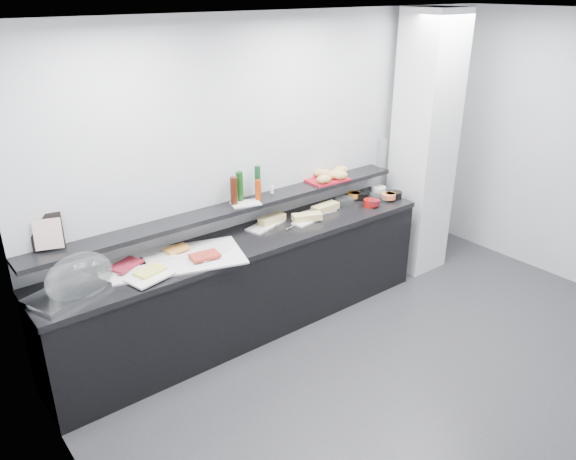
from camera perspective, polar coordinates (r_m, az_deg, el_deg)
ground at (r=4.67m, az=16.14°, el=-15.69°), size 5.00×5.00×0.00m
back_wall at (r=5.25m, az=0.16°, el=6.63°), size 5.00×0.02×2.70m
ceiling at (r=3.67m, az=21.13°, el=19.24°), size 5.00×5.00×0.00m
column at (r=6.04m, az=13.64°, el=8.26°), size 0.50×0.50×2.70m
buffet_cabinet at (r=5.01m, az=-4.04°, el=-5.83°), size 3.60×0.60×0.85m
counter_top at (r=4.81m, az=-4.19°, el=-1.16°), size 3.62×0.62×0.05m
wall_shelf at (r=4.84m, az=-5.44°, el=2.26°), size 3.60×0.25×0.04m
cloche_base at (r=4.21m, az=-21.57°, el=-6.06°), size 0.60×0.49×0.04m
cloche_dome at (r=4.17m, az=-20.42°, el=-4.49°), size 0.56×0.43×0.34m
linen_runner at (r=4.50m, az=-11.73°, el=-3.01°), size 1.22×0.83×0.01m
platter_meat_a at (r=4.45m, az=-15.95°, el=-3.57°), size 0.29×0.22×0.01m
food_meat_a at (r=4.43m, az=-16.16°, el=-3.44°), size 0.28×0.24×0.02m
platter_salmon at (r=4.55m, az=-13.30°, el=-2.66°), size 0.34×0.26×0.01m
food_salmon at (r=4.60m, az=-11.24°, el=-1.89°), size 0.19×0.12×0.02m
platter_cheese at (r=4.26m, az=-13.84°, el=-4.62°), size 0.36×0.29×0.01m
food_cheese at (r=4.29m, az=-13.86°, el=-4.07°), size 0.25×0.19×0.02m
platter_meat_b at (r=4.54m, az=-7.94°, el=-2.23°), size 0.33×0.26×0.01m
food_meat_b at (r=4.45m, az=-8.46°, el=-2.60°), size 0.24×0.17×0.02m
sandwich_plate_left at (r=5.04m, az=-2.30°, el=0.49°), size 0.42×0.27×0.01m
sandwich_food_left at (r=5.08m, az=-1.64°, el=1.14°), size 0.27×0.13×0.06m
tongs_left at (r=4.96m, az=-1.42°, el=0.24°), size 0.13×0.10×0.01m
sandwich_plate_mid at (r=5.13m, az=1.96°, el=0.94°), size 0.32×0.18×0.01m
sandwich_food_mid at (r=5.12m, az=1.94°, el=1.34°), size 0.29×0.20×0.06m
tongs_mid at (r=4.97m, az=0.35°, el=0.33°), size 0.16×0.05×0.01m
sandwich_plate_right at (r=5.33m, az=2.86°, el=1.80°), size 0.39×0.17×0.01m
sandwich_food_right at (r=5.35m, az=3.82°, el=2.31°), size 0.29×0.12×0.06m
tongs_right at (r=5.27m, az=3.48°, el=1.67°), size 0.16×0.03×0.01m
bowl_glass_fruit at (r=5.54m, az=5.77°, el=2.91°), size 0.22×0.22×0.07m
fill_glass_fruit at (r=5.69m, az=6.69°, el=3.57°), size 0.15×0.15×0.05m
bowl_black_jam at (r=5.72m, az=7.47°, el=3.49°), size 0.17×0.17×0.07m
fill_black_jam at (r=5.69m, az=6.82°, el=3.54°), size 0.13×0.13×0.05m
bowl_glass_cream at (r=5.94m, az=9.32°, el=4.16°), size 0.17×0.17×0.07m
fill_glass_cream at (r=5.90m, az=9.18°, el=4.14°), size 0.19×0.19×0.05m
bowl_red_jam at (r=5.54m, az=8.35°, el=2.74°), size 0.14×0.14×0.07m
fill_red_jam at (r=5.52m, az=8.70°, el=2.78°), size 0.12×0.12×0.05m
bowl_glass_salmon at (r=5.70m, az=9.29°, el=3.29°), size 0.23×0.23×0.07m
fill_glass_salmon at (r=5.71m, az=10.18°, el=3.40°), size 0.16×0.16×0.05m
bowl_black_fruit at (r=5.79m, az=10.83°, el=3.52°), size 0.15×0.15×0.07m
fill_black_fruit at (r=5.73m, az=10.36°, el=3.48°), size 0.11×0.11×0.05m
framed_print at (r=4.34m, az=-23.30°, el=-0.16°), size 0.23×0.13×0.26m
print_art at (r=4.29m, az=-23.21°, el=-0.40°), size 0.20×0.11×0.22m
condiment_tray at (r=4.86m, az=-4.31°, el=2.70°), size 0.28×0.22×0.01m
bottle_green_a at (r=4.88m, az=-4.94°, el=4.46°), size 0.07×0.07×0.26m
bottle_brown at (r=4.80m, az=-5.52°, el=4.00°), size 0.08×0.08×0.24m
bottle_green_b at (r=4.96m, az=-3.11°, el=4.97°), size 0.07×0.07×0.28m
bottle_hot at (r=4.89m, az=-3.04°, el=4.09°), size 0.06×0.06×0.18m
shaker_salt at (r=5.06m, az=-1.64°, el=4.11°), size 0.04×0.04×0.07m
shaker_pepper at (r=4.94m, az=-3.01°, el=3.60°), size 0.03×0.03×0.07m
bread_tray at (r=5.45m, az=3.93°, el=5.13°), size 0.41×0.29×0.02m
bread_roll_nw at (r=5.48m, az=3.38°, el=5.81°), size 0.17×0.13×0.08m
bread_roll_n at (r=5.47m, az=3.69°, el=5.75°), size 0.17×0.15×0.08m
bread_roll_ne at (r=5.59m, az=5.35°, el=6.11°), size 0.18×0.14×0.08m
bread_roll_sw at (r=5.31m, az=3.67°, el=5.18°), size 0.17×0.12×0.08m
bread_roll_s at (r=5.43m, az=5.37°, el=5.56°), size 0.16×0.12×0.08m
bread_roll_se at (r=5.49m, az=5.08°, el=5.78°), size 0.15×0.10×0.08m
bread_roll_midw at (r=5.44m, az=4.64°, el=5.63°), size 0.15×0.10×0.08m
carafe at (r=5.87m, az=9.48°, el=7.66°), size 0.10×0.10×0.30m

